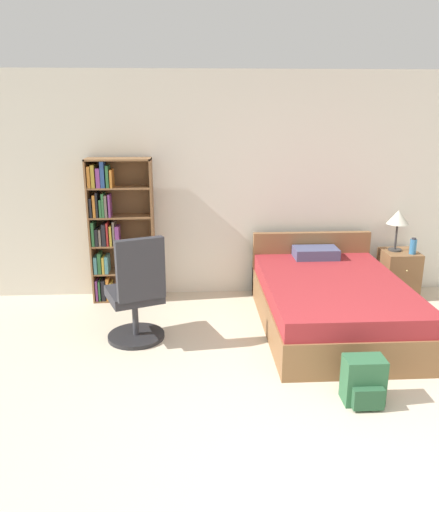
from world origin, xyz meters
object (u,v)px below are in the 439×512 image
bookshelf (114,229)px  nightstand (398,274)px  bed (331,302)px  water_bottle (413,246)px  table_lamp (398,219)px  office_chair (137,296)px  backpack_green (364,382)px

bookshelf → nightstand: bookshelf is taller
bed → nightstand: 1.31m
bookshelf → water_bottle: 3.45m
table_lamp → nightstand: bearing=-36.0°
nightstand → water_bottle: size_ratio=2.93×
nightstand → water_bottle: bearing=-48.3°
bookshelf → office_chair: 1.27m
bookshelf → bed: 2.55m
water_bottle → backpack_green: water_bottle is taller
bed → water_bottle: bed is taller
backpack_green → water_bottle: bearing=59.1°
table_lamp → backpack_green: size_ratio=1.31×
water_bottle → backpack_green: 2.49m
bed → water_bottle: bearing=31.6°
bookshelf → office_chair: bearing=-72.9°
bed → backpack_green: (-0.12, -1.40, -0.09)m
table_lamp → backpack_green: table_lamp is taller
bookshelf → backpack_green: size_ratio=4.46×
water_bottle → bed: bearing=-148.4°
office_chair → bookshelf: bearing=107.1°
office_chair → nightstand: size_ratio=1.93×
water_bottle → table_lamp: bearing=135.7°
bed → office_chair: office_chair is taller
bed → nightstand: bearing=37.7°
bookshelf → water_bottle: size_ratio=8.65×
bookshelf → nightstand: 3.40m
office_chair → table_lamp: office_chair is taller
nightstand → table_lamp: size_ratio=1.15×
table_lamp → bed: bearing=-139.4°
bookshelf → nightstand: bearing=-1.7°
table_lamp → water_bottle: 0.36m
nightstand → water_bottle: (0.09, -0.11, 0.37)m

